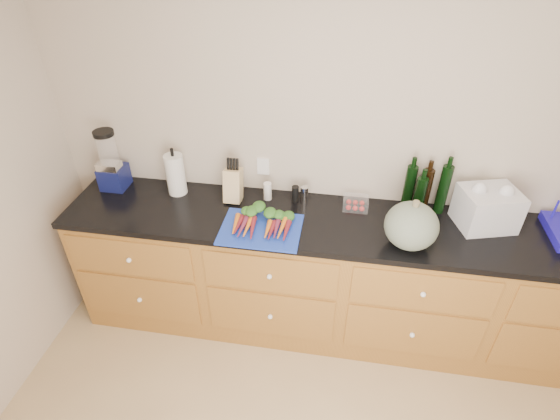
% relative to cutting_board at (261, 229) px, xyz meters
% --- Properties ---
extents(wall_back, '(4.10, 0.05, 2.60)m').
position_rel_cutting_board_xyz_m(wall_back, '(0.53, 0.48, 0.35)').
color(wall_back, '#BAAC9A').
rests_on(wall_back, ground).
extents(cabinets, '(3.60, 0.64, 0.90)m').
position_rel_cutting_board_xyz_m(cabinets, '(0.53, 0.16, -0.50)').
color(cabinets, brown).
rests_on(cabinets, ground).
extents(countertop, '(3.64, 0.62, 0.04)m').
position_rel_cutting_board_xyz_m(countertop, '(0.53, 0.16, -0.03)').
color(countertop, black).
rests_on(countertop, cabinets).
extents(cutting_board, '(0.49, 0.37, 0.01)m').
position_rel_cutting_board_xyz_m(cutting_board, '(0.00, 0.00, 0.00)').
color(cutting_board, '#1937AC').
rests_on(cutting_board, countertop).
extents(carrots, '(0.38, 0.28, 0.05)m').
position_rel_cutting_board_xyz_m(carrots, '(0.00, 0.04, 0.03)').
color(carrots, orange).
rests_on(carrots, cutting_board).
extents(squash, '(0.30, 0.30, 0.27)m').
position_rel_cutting_board_xyz_m(squash, '(0.86, 0.01, 0.13)').
color(squash, '#546252').
rests_on(squash, countertop).
extents(blender_appliance, '(0.17, 0.17, 0.42)m').
position_rel_cutting_board_xyz_m(blender_appliance, '(-1.09, 0.32, 0.18)').
color(blender_appliance, '#0F1549').
rests_on(blender_appliance, countertop).
extents(paper_towel, '(0.13, 0.13, 0.28)m').
position_rel_cutting_board_xyz_m(paper_towel, '(-0.64, 0.32, 0.13)').
color(paper_towel, silver).
rests_on(paper_towel, countertop).
extents(knife_block, '(0.11, 0.11, 0.22)m').
position_rel_cutting_board_xyz_m(knife_block, '(-0.24, 0.30, 0.10)').
color(knife_block, tan).
rests_on(knife_block, countertop).
extents(grinder_salt, '(0.05, 0.05, 0.12)m').
position_rel_cutting_board_xyz_m(grinder_salt, '(-0.02, 0.34, 0.05)').
color(grinder_salt, white).
rests_on(grinder_salt, countertop).
extents(grinder_pepper, '(0.05, 0.05, 0.11)m').
position_rel_cutting_board_xyz_m(grinder_pepper, '(0.16, 0.34, 0.05)').
color(grinder_pepper, black).
rests_on(grinder_pepper, countertop).
extents(canister_chrome, '(0.05, 0.05, 0.12)m').
position_rel_cutting_board_xyz_m(canister_chrome, '(0.22, 0.34, 0.05)').
color(canister_chrome, silver).
rests_on(canister_chrome, countertop).
extents(tomato_box, '(0.16, 0.13, 0.07)m').
position_rel_cutting_board_xyz_m(tomato_box, '(0.56, 0.33, 0.03)').
color(tomato_box, white).
rests_on(tomato_box, countertop).
extents(bottles, '(0.27, 0.14, 0.33)m').
position_rel_cutting_board_xyz_m(bottles, '(0.97, 0.37, 0.14)').
color(bottles, black).
rests_on(bottles, countertop).
extents(grocery_bag, '(0.38, 0.34, 0.24)m').
position_rel_cutting_board_xyz_m(grocery_bag, '(1.33, 0.28, 0.11)').
color(grocery_bag, silver).
rests_on(grocery_bag, countertop).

